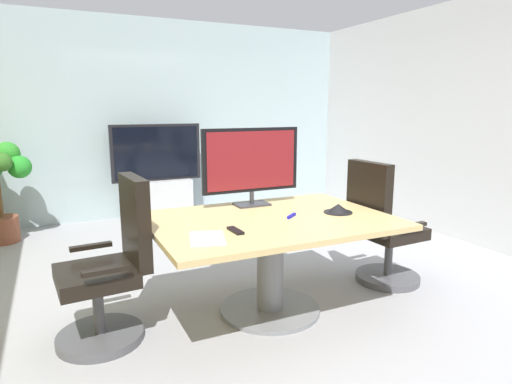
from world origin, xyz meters
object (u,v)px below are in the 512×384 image
(office_chair_left, at_px, (111,273))
(conference_phone, at_px, (338,209))
(wall_display_unit, at_px, (158,188))
(office_chair_right, at_px, (382,233))
(conference_table, at_px, (270,243))
(remote_control, at_px, (235,230))
(tv_monitor, at_px, (251,162))

(office_chair_left, height_order, conference_phone, office_chair_left)
(wall_display_unit, distance_m, conference_phone, 3.28)
(wall_display_unit, height_order, conference_phone, wall_display_unit)
(office_chair_left, height_order, wall_display_unit, wall_display_unit)
(office_chair_right, bearing_deg, wall_display_unit, 19.80)
(conference_phone, bearing_deg, conference_table, 171.80)
(wall_display_unit, bearing_deg, office_chair_left, -108.13)
(conference_phone, xyz_separation_m, remote_control, (-0.92, -0.14, -0.02))
(conference_phone, distance_m, remote_control, 0.93)
(conference_table, distance_m, office_chair_left, 1.13)
(wall_display_unit, bearing_deg, office_chair_right, -67.46)
(conference_table, bearing_deg, office_chair_left, 174.75)
(office_chair_right, xyz_separation_m, remote_control, (-1.50, -0.29, 0.29))
(conference_table, relative_size, remote_control, 10.20)
(office_chair_right, bearing_deg, conference_phone, 101.23)
(wall_display_unit, bearing_deg, remote_control, -93.99)
(office_chair_right, xyz_separation_m, wall_display_unit, (-1.26, 3.04, -0.01))
(conference_table, bearing_deg, remote_control, -149.26)
(conference_table, height_order, tv_monitor, tv_monitor)
(conference_table, distance_m, wall_display_unit, 3.11)
(conference_table, bearing_deg, wall_display_unit, 92.57)
(conference_phone, bearing_deg, tv_monitor, 133.10)
(office_chair_left, relative_size, wall_display_unit, 0.83)
(conference_table, relative_size, office_chair_left, 1.59)
(office_chair_right, distance_m, tv_monitor, 1.30)
(office_chair_left, relative_size, tv_monitor, 1.30)
(office_chair_right, relative_size, wall_display_unit, 0.83)
(tv_monitor, bearing_deg, remote_control, -122.26)
(conference_phone, bearing_deg, remote_control, -171.17)
(office_chair_right, relative_size, conference_phone, 4.95)
(office_chair_left, bearing_deg, conference_phone, 79.19)
(office_chair_right, bearing_deg, tv_monitor, 67.58)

